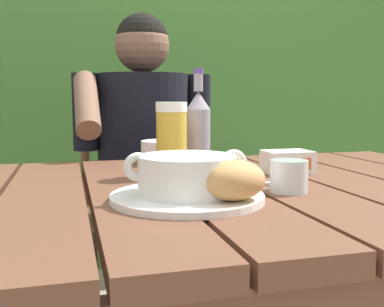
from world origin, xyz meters
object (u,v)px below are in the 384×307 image
serving_plate (187,197)px  beer_bottle (198,130)px  diner_bowl (165,152)px  person_eating (145,155)px  table_knife (232,183)px  butter_tub (288,162)px  bread_roll (235,180)px  soup_bowl (187,174)px  beer_glass (172,139)px  water_glass_small (289,176)px  chair_near_diner (138,209)px

serving_plate → beer_bottle: beer_bottle is taller
beer_bottle → diner_bowl: beer_bottle is taller
person_eating → table_knife: person_eating is taller
serving_plate → butter_tub: (0.31, 0.22, 0.02)m
person_eating → table_knife: 0.69m
bread_roll → beer_bottle: beer_bottle is taller
table_knife → diner_bowl: size_ratio=1.24×
soup_bowl → bread_roll: (0.06, -0.07, -0.00)m
beer_glass → diner_bowl: size_ratio=1.29×
beer_glass → table_knife: size_ratio=1.04×
person_eating → beer_bottle: (0.05, -0.50, 0.12)m
bread_roll → beer_bottle: size_ratio=0.51×
serving_plate → soup_bowl: 0.04m
soup_bowl → diner_bowl: soup_bowl is taller
water_glass_small → diner_bowl: 0.47m
chair_near_diner → serving_plate: size_ratio=3.42×
person_eating → beer_glass: 0.56m
person_eating → butter_tub: bearing=-66.2°
soup_bowl → table_knife: size_ratio=1.36×
diner_bowl → serving_plate: bearing=-97.1°
soup_bowl → chair_near_diner: bearing=86.7°
person_eating → soup_bowl: (-0.05, -0.79, 0.07)m
serving_plate → butter_tub: size_ratio=2.46×
soup_bowl → bread_roll: bearing=-49.4°
soup_bowl → beer_glass: 0.25m
serving_plate → table_knife: size_ratio=1.65×
beer_glass → butter_tub: 0.29m
chair_near_diner → serving_plate: bearing=-93.3°
soup_bowl → table_knife: (0.12, 0.11, -0.04)m
beer_bottle → serving_plate: bearing=-109.6°
chair_near_diner → beer_bottle: beer_bottle is taller
diner_bowl → water_glass_small: bearing=-71.4°
person_eating → beer_glass: bearing=-92.7°
beer_glass → water_glass_small: beer_glass is taller
table_knife → chair_near_diner: bearing=94.3°
butter_tub → diner_bowl: 0.35m
bread_roll → diner_bowl: 0.53m
person_eating → water_glass_small: 0.79m
bread_roll → beer_bottle: 0.38m
beer_glass → water_glass_small: 0.30m
beer_glass → table_knife: bearing=-55.5°
soup_bowl → butter_tub: (0.31, 0.22, -0.02)m
chair_near_diner → butter_tub: size_ratio=8.41×
chair_near_diner → table_knife: (0.07, -0.89, 0.26)m
person_eating → table_knife: size_ratio=7.30×
bread_roll → diner_bowl: bread_roll is taller
beer_glass → beer_bottle: 0.09m
chair_near_diner → serving_plate: (-0.06, -1.00, 0.27)m
serving_plate → soup_bowl: soup_bowl is taller
serving_plate → diner_bowl: 0.46m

